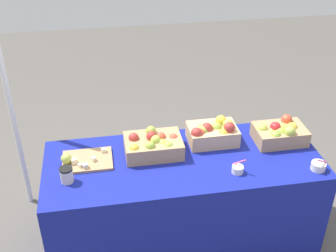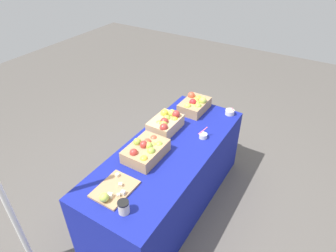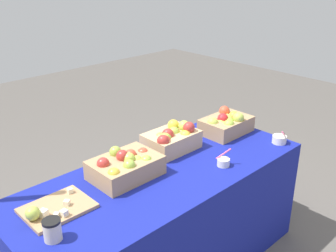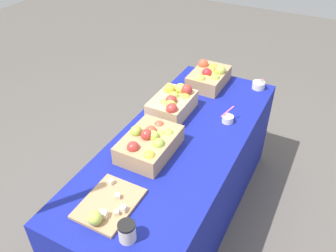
# 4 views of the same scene
# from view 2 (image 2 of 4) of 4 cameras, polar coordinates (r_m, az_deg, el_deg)

# --- Properties ---
(ground_plane) EXTENTS (10.00, 10.00, 0.00)m
(ground_plane) POSITION_cam_2_polar(r_m,az_deg,el_deg) (3.23, -0.02, -14.65)
(ground_plane) COLOR #56514C
(table) EXTENTS (1.90, 0.76, 0.74)m
(table) POSITION_cam_2_polar(r_m,az_deg,el_deg) (2.95, -0.03, -9.99)
(table) COLOR navy
(table) RESTS_ON ground_plane
(apple_crate_left) EXTENTS (0.36, 0.25, 0.17)m
(apple_crate_left) POSITION_cam_2_polar(r_m,az_deg,el_deg) (3.23, 5.25, 4.17)
(apple_crate_left) COLOR tan
(apple_crate_left) RESTS_ON table
(apple_crate_middle) EXTENTS (0.35, 0.24, 0.18)m
(apple_crate_middle) POSITION_cam_2_polar(r_m,az_deg,el_deg) (2.90, -0.39, 0.62)
(apple_crate_middle) COLOR tan
(apple_crate_middle) RESTS_ON table
(apple_crate_right) EXTENTS (0.39, 0.28, 0.17)m
(apple_crate_right) POSITION_cam_2_polar(r_m,az_deg,el_deg) (2.59, -4.28, -4.71)
(apple_crate_right) COLOR tan
(apple_crate_right) RESTS_ON table
(cutting_board_front) EXTENTS (0.34, 0.26, 0.09)m
(cutting_board_front) POSITION_cam_2_polar(r_m,az_deg,el_deg) (2.34, -10.64, -12.26)
(cutting_board_front) COLOR tan
(cutting_board_front) RESTS_ON table
(sample_bowl_near) EXTENTS (0.10, 0.10, 0.11)m
(sample_bowl_near) POSITION_cam_2_polar(r_m,az_deg,el_deg) (3.24, 11.97, 2.68)
(sample_bowl_near) COLOR silver
(sample_bowl_near) RESTS_ON table
(sample_bowl_mid) EXTENTS (0.09, 0.09, 0.11)m
(sample_bowl_mid) POSITION_cam_2_polar(r_m,az_deg,el_deg) (2.84, 6.87, -1.87)
(sample_bowl_mid) COLOR silver
(sample_bowl_mid) RESTS_ON table
(coffee_cup) EXTENTS (0.08, 0.08, 0.10)m
(coffee_cup) POSITION_cam_2_polar(r_m,az_deg,el_deg) (2.18, -8.65, -15.37)
(coffee_cup) COLOR beige
(coffee_cup) RESTS_ON table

